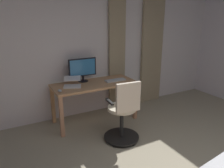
% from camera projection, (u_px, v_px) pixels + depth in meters
% --- Properties ---
extents(back_room_partition, '(5.85, 0.10, 2.54)m').
position_uv_depth(back_room_partition, '(95.00, 49.00, 4.26)').
color(back_room_partition, silver).
rests_on(back_room_partition, ground).
extents(curtain_left_panel, '(0.53, 0.06, 2.20)m').
position_uv_depth(curtain_left_panel, '(152.00, 53.00, 4.81)').
color(curtain_left_panel, tan).
rests_on(curtain_left_panel, ground).
extents(curtain_right_panel, '(0.35, 0.06, 2.20)m').
position_uv_depth(curtain_right_panel, '(117.00, 56.00, 4.41)').
color(curtain_right_panel, tan).
rests_on(curtain_right_panel, ground).
extents(desk, '(1.49, 0.64, 0.73)m').
position_uv_depth(desk, '(95.00, 88.00, 3.95)').
color(desk, tan).
rests_on(desk, ground).
extents(office_chair, '(0.56, 0.56, 0.99)m').
position_uv_depth(office_chair, '(124.00, 114.00, 3.33)').
color(office_chair, black).
rests_on(office_chair, ground).
extents(computer_monitor, '(0.52, 0.18, 0.43)m').
position_uv_depth(computer_monitor, '(83.00, 68.00, 3.95)').
color(computer_monitor, black).
rests_on(computer_monitor, desk).
extents(computer_keyboard, '(0.38, 0.14, 0.02)m').
position_uv_depth(computer_keyboard, '(115.00, 80.00, 4.06)').
color(computer_keyboard, '#B7BCC1').
rests_on(computer_keyboard, desk).
extents(laptop, '(0.38, 0.39, 0.14)m').
position_uv_depth(laptop, '(72.00, 83.00, 3.74)').
color(laptop, white).
rests_on(laptop, desk).
extents(computer_mouse, '(0.06, 0.10, 0.04)m').
position_uv_depth(computer_mouse, '(60.00, 91.00, 3.47)').
color(computer_mouse, '#B7BCC1').
rests_on(computer_mouse, desk).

